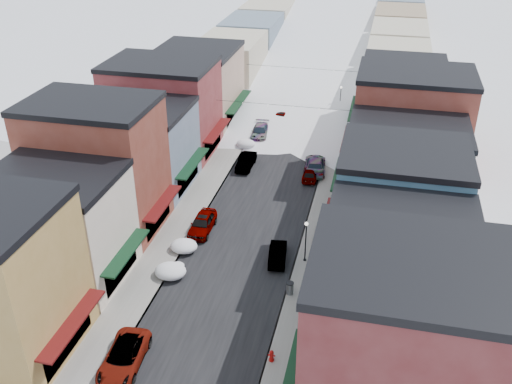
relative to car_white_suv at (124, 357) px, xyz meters
The scene contains 34 objects.
road 55.99m from the car_white_suv, 85.60° to the left, with size 10.00×160.00×0.01m, color black.
sidewalk_left 55.87m from the car_white_suv, 92.36° to the left, with size 3.20×160.00×0.15m, color gray.
sidewalk_right 56.88m from the car_white_suv, 78.95° to the left, with size 3.20×160.00×0.15m, color gray.
curb_left 55.83m from the car_white_suv, 90.77° to the left, with size 0.10×160.00×0.15m, color slate.
curb_right 56.60m from the car_white_suv, 80.49° to the left, with size 0.10×160.00×0.15m, color slate.
bldg_l_cream 12.82m from the car_white_suv, 136.89° to the left, with size 11.30×8.20×9.50m.
bldg_l_brick_near 19.62m from the car_white_suv, 119.92° to the left, with size 12.30×8.20×12.50m.
bldg_l_grayblue 26.63m from the car_white_suv, 109.71° to the left, with size 11.30×9.20×9.00m.
bldg_l_brick_far 35.56m from the car_white_suv, 106.30° to the left, with size 13.30×9.20×11.00m.
bldg_l_tan 44.92m from the car_white_suv, 101.47° to the left, with size 11.30×11.20×10.00m.
bldg_r_brick_near 18.85m from the car_white_suv, ahead, with size 12.30×9.20×12.50m.
bldg_r_green 19.58m from the car_white_suv, 24.10° to the left, with size 11.30×9.20×9.50m.
bldg_r_blue 24.68m from the car_white_suv, 43.88° to the left, with size 11.30×9.20×10.50m.
bldg_r_cream 31.70m from the car_white_suv, 55.14° to the left, with size 12.30×9.20×9.00m.
bldg_r_brick_far 39.75m from the car_white_suv, 62.03° to the left, with size 13.30×9.20×11.50m.
bldg_r_tan 48.28m from the car_white_suv, 68.68° to the left, with size 11.30×11.20×9.50m.
distant_blocks 79.01m from the car_white_suv, 86.88° to the left, with size 34.00×55.00×8.00m.
overhead_cables 43.88m from the car_white_suv, 84.33° to the left, with size 16.40×15.04×0.04m.
car_white_suv is the anchor object (origin of this frame).
car_silver_sedan 17.42m from the car_white_suv, 90.00° to the left, with size 1.91×4.76×1.62m, color gray.
car_dark_hatch 31.37m from the car_white_suv, 88.60° to the left, with size 1.58×4.52×1.49m, color black.
car_silver_wagon 40.28m from the car_white_suv, 89.43° to the left, with size 2.08×5.11×1.48m, color gray.
car_green_sedan 16.38m from the car_white_suv, 61.56° to the left, with size 1.46×4.17×1.37m, color black.
car_gray_suv 31.37m from the car_white_suv, 74.60° to the left, with size 1.61×4.00×1.36m, color #94959C.
car_black_sedan 33.33m from the car_white_suv, 75.05° to the left, with size 2.31×5.68×1.65m, color black.
car_lane_silver 45.24m from the car_white_suv, 87.34° to the left, with size 1.92×4.78×1.63m, color #989CA0.
car_lane_white 64.47m from the car_white_suv, 85.53° to the left, with size 2.46×5.34×1.48m, color silver.
fire_hydrant 10.04m from the car_white_suv, 14.79° to the left, with size 0.51×0.39×0.88m.
trash_can 13.86m from the car_white_suv, 45.79° to the left, with size 0.63×0.63×1.06m.
streetlamp_near 17.93m from the car_white_suv, 55.34° to the left, with size 0.32×0.32×3.88m.
streetlamp_far 51.74m from the car_white_suv, 79.41° to the left, with size 0.32×0.32×3.88m.
snow_pile_near 10.16m from the car_white_suv, 92.33° to the left, with size 2.67×2.84×1.13m.
snow_pile_mid 13.96m from the car_white_suv, 92.39° to the left, with size 2.46×2.72×1.04m.
snow_pile_far 36.82m from the car_white_suv, 90.91° to the left, with size 2.35×2.65×1.00m.
Camera 1 is at (10.84, -21.42, 29.23)m, focal length 40.00 mm.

